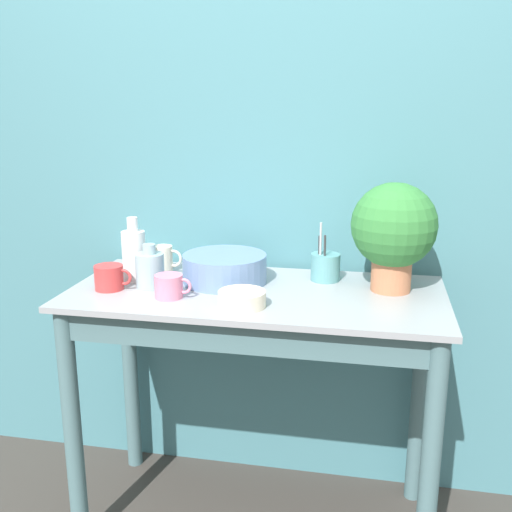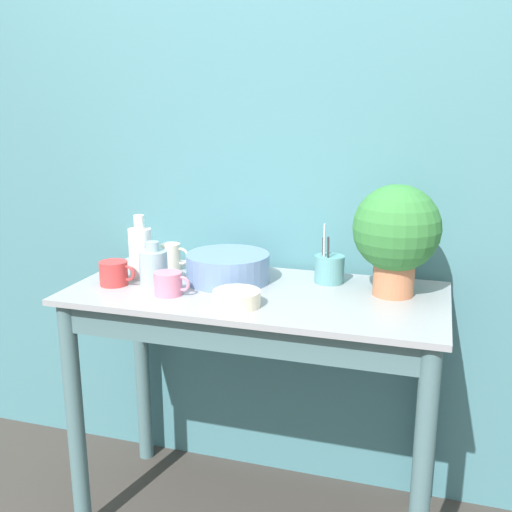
{
  "view_description": "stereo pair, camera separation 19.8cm",
  "coord_description": "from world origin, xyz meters",
  "px_view_note": "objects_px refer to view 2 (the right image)",
  "views": [
    {
      "loc": [
        0.37,
        -1.58,
        1.51
      ],
      "look_at": [
        0.0,
        0.29,
        1.01
      ],
      "focal_mm": 42.0,
      "sensor_mm": 36.0,
      "label": 1
    },
    {
      "loc": [
        0.56,
        -1.54,
        1.51
      ],
      "look_at": [
        0.0,
        0.29,
        1.01
      ],
      "focal_mm": 42.0,
      "sensor_mm": 36.0,
      "label": 2
    }
  ],
  "objects_px": {
    "mug_cream": "(172,257)",
    "potted_plant": "(396,232)",
    "bowl_wash_large": "(228,267)",
    "bowl_small_cream": "(237,298)",
    "mug_pink": "(169,284)",
    "utensil_cup": "(329,269)",
    "bottle_tall": "(140,251)",
    "bottle_short": "(154,266)",
    "mug_red": "(114,273)"
  },
  "relations": [
    {
      "from": "bowl_wash_large",
      "to": "bottle_short",
      "type": "xyz_separation_m",
      "value": [
        -0.23,
        -0.11,
        0.01
      ]
    },
    {
      "from": "bottle_tall",
      "to": "utensil_cup",
      "type": "relative_size",
      "value": 1.07
    },
    {
      "from": "bowl_small_cream",
      "to": "mug_pink",
      "type": "bearing_deg",
      "value": 171.12
    },
    {
      "from": "bottle_short",
      "to": "mug_red",
      "type": "relative_size",
      "value": 1.16
    },
    {
      "from": "bowl_wash_large",
      "to": "bottle_short",
      "type": "relative_size",
      "value": 1.94
    },
    {
      "from": "bottle_tall",
      "to": "bowl_small_cream",
      "type": "height_order",
      "value": "bottle_tall"
    },
    {
      "from": "bottle_short",
      "to": "bowl_small_cream",
      "type": "relative_size",
      "value": 1.01
    },
    {
      "from": "bowl_small_cream",
      "to": "potted_plant",
      "type": "bearing_deg",
      "value": 29.34
    },
    {
      "from": "bottle_tall",
      "to": "utensil_cup",
      "type": "bearing_deg",
      "value": 11.02
    },
    {
      "from": "bowl_wash_large",
      "to": "bowl_small_cream",
      "type": "bearing_deg",
      "value": -64.39
    },
    {
      "from": "bottle_tall",
      "to": "mug_cream",
      "type": "relative_size",
      "value": 2.04
    },
    {
      "from": "bowl_wash_large",
      "to": "utensil_cup",
      "type": "height_order",
      "value": "utensil_cup"
    },
    {
      "from": "utensil_cup",
      "to": "mug_pink",
      "type": "bearing_deg",
      "value": -148.55
    },
    {
      "from": "bottle_short",
      "to": "bowl_small_cream",
      "type": "height_order",
      "value": "bottle_short"
    },
    {
      "from": "mug_pink",
      "to": "bowl_small_cream",
      "type": "height_order",
      "value": "mug_pink"
    },
    {
      "from": "potted_plant",
      "to": "bowl_wash_large",
      "type": "height_order",
      "value": "potted_plant"
    },
    {
      "from": "bowl_wash_large",
      "to": "bottle_tall",
      "type": "bearing_deg",
      "value": -173.09
    },
    {
      "from": "bottle_short",
      "to": "bowl_small_cream",
      "type": "bearing_deg",
      "value": -20.75
    },
    {
      "from": "mug_cream",
      "to": "bottle_tall",
      "type": "bearing_deg",
      "value": -120.57
    },
    {
      "from": "mug_cream",
      "to": "potted_plant",
      "type": "bearing_deg",
      "value": -4.2
    },
    {
      "from": "bottle_tall",
      "to": "utensil_cup",
      "type": "distance_m",
      "value": 0.68
    },
    {
      "from": "mug_cream",
      "to": "bowl_wash_large",
      "type": "bearing_deg",
      "value": -16.67
    },
    {
      "from": "bottle_tall",
      "to": "mug_red",
      "type": "height_order",
      "value": "bottle_tall"
    },
    {
      "from": "mug_cream",
      "to": "mug_pink",
      "type": "height_order",
      "value": "mug_cream"
    },
    {
      "from": "bottle_tall",
      "to": "utensil_cup",
      "type": "height_order",
      "value": "bottle_tall"
    },
    {
      "from": "mug_pink",
      "to": "bowl_small_cream",
      "type": "bearing_deg",
      "value": -8.88
    },
    {
      "from": "bowl_wash_large",
      "to": "bottle_tall",
      "type": "distance_m",
      "value": 0.32
    },
    {
      "from": "mug_red",
      "to": "bottle_tall",
      "type": "bearing_deg",
      "value": 70.62
    },
    {
      "from": "mug_cream",
      "to": "bowl_small_cream",
      "type": "relative_size",
      "value": 0.74
    },
    {
      "from": "mug_pink",
      "to": "potted_plant",
      "type": "bearing_deg",
      "value": 17.12
    },
    {
      "from": "bowl_wash_large",
      "to": "mug_red",
      "type": "height_order",
      "value": "bowl_wash_large"
    },
    {
      "from": "mug_cream",
      "to": "bowl_small_cream",
      "type": "xyz_separation_m",
      "value": [
        0.37,
        -0.32,
        -0.03
      ]
    },
    {
      "from": "bottle_short",
      "to": "mug_red",
      "type": "height_order",
      "value": "bottle_short"
    },
    {
      "from": "bowl_wash_large",
      "to": "bottle_tall",
      "type": "xyz_separation_m",
      "value": [
        -0.32,
        -0.04,
        0.04
      ]
    },
    {
      "from": "mug_red",
      "to": "bowl_small_cream",
      "type": "distance_m",
      "value": 0.48
    },
    {
      "from": "mug_pink",
      "to": "bottle_tall",
      "type": "bearing_deg",
      "value": 138.72
    },
    {
      "from": "utensil_cup",
      "to": "bottle_tall",
      "type": "bearing_deg",
      "value": -168.98
    },
    {
      "from": "bowl_wash_large",
      "to": "mug_cream",
      "type": "height_order",
      "value": "same"
    },
    {
      "from": "bottle_short",
      "to": "bowl_small_cream",
      "type": "xyz_separation_m",
      "value": [
        0.35,
        -0.13,
        -0.04
      ]
    },
    {
      "from": "bottle_short",
      "to": "mug_pink",
      "type": "distance_m",
      "value": 0.14
    },
    {
      "from": "bottle_short",
      "to": "mug_cream",
      "type": "distance_m",
      "value": 0.18
    },
    {
      "from": "bottle_tall",
      "to": "mug_red",
      "type": "relative_size",
      "value": 1.74
    },
    {
      "from": "bottle_short",
      "to": "mug_pink",
      "type": "xyz_separation_m",
      "value": [
        0.1,
        -0.09,
        -0.02
      ]
    },
    {
      "from": "potted_plant",
      "to": "bottle_tall",
      "type": "distance_m",
      "value": 0.9
    },
    {
      "from": "potted_plant",
      "to": "bowl_small_cream",
      "type": "relative_size",
      "value": 2.44
    },
    {
      "from": "bowl_wash_large",
      "to": "mug_cream",
      "type": "bearing_deg",
      "value": 163.33
    },
    {
      "from": "bowl_wash_large",
      "to": "bowl_small_cream",
      "type": "height_order",
      "value": "bowl_wash_large"
    },
    {
      "from": "bowl_wash_large",
      "to": "mug_red",
      "type": "bearing_deg",
      "value": -156.5
    },
    {
      "from": "mug_pink",
      "to": "bowl_wash_large",
      "type": "bearing_deg",
      "value": 56.49
    },
    {
      "from": "utensil_cup",
      "to": "mug_cream",
      "type": "bearing_deg",
      "value": -178.55
    }
  ]
}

